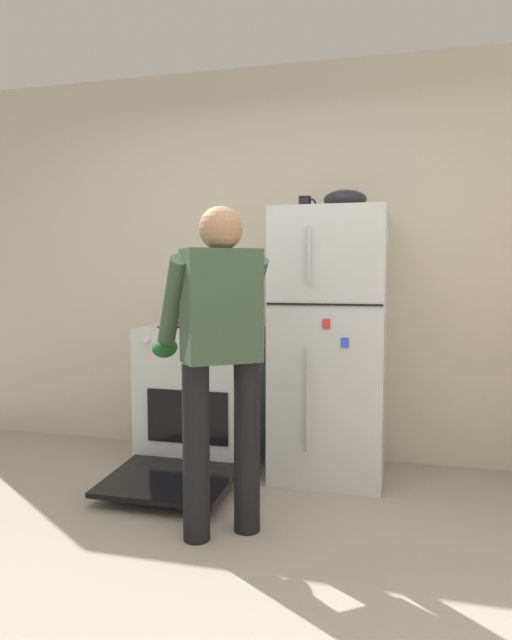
# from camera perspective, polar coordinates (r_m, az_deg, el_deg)

# --- Properties ---
(ground) EXTENTS (8.00, 8.00, 0.00)m
(ground) POSITION_cam_1_polar(r_m,az_deg,el_deg) (2.53, -6.87, -25.84)
(ground) COLOR #9E9384
(kitchen_wall_back) EXTENTS (6.00, 0.10, 2.70)m
(kitchen_wall_back) POSITION_cam_1_polar(r_m,az_deg,el_deg) (4.06, 3.12, 5.63)
(kitchen_wall_back) COLOR beige
(kitchen_wall_back) RESTS_ON ground
(refrigerator) EXTENTS (0.68, 0.72, 1.67)m
(refrigerator) POSITION_cam_1_polar(r_m,az_deg,el_deg) (3.65, 7.44, -2.37)
(refrigerator) COLOR silver
(refrigerator) RESTS_ON ground
(stove_range) EXTENTS (0.76, 1.24, 0.94)m
(stove_range) POSITION_cam_1_polar(r_m,az_deg,el_deg) (3.89, -5.21, -7.59)
(stove_range) COLOR silver
(stove_range) RESTS_ON ground
(person_cook) EXTENTS (0.63, 0.66, 1.60)m
(person_cook) POSITION_cam_1_polar(r_m,az_deg,el_deg) (2.77, -3.67, -2.24)
(person_cook) COLOR black
(person_cook) RESTS_ON ground
(red_pot) EXTENTS (0.33, 0.23, 0.13)m
(red_pot) POSITION_cam_1_polar(r_m,az_deg,el_deg) (3.73, -3.13, 0.41)
(red_pot) COLOR orange
(red_pot) RESTS_ON stove_range
(coffee_mug) EXTENTS (0.11, 0.08, 0.10)m
(coffee_mug) POSITION_cam_1_polar(r_m,az_deg,el_deg) (3.72, 4.93, 11.45)
(coffee_mug) COLOR black
(coffee_mug) RESTS_ON refrigerator
(pepper_mill) EXTENTS (0.05, 0.05, 0.15)m
(pepper_mill) POSITION_cam_1_polar(r_m,az_deg,el_deg) (4.13, -8.17, 0.86)
(pepper_mill) COLOR brown
(pepper_mill) RESTS_ON stove_range
(mixing_bowl) EXTENTS (0.26, 0.26, 0.12)m
(mixing_bowl) POSITION_cam_1_polar(r_m,az_deg,el_deg) (3.64, 8.87, 11.75)
(mixing_bowl) COLOR black
(mixing_bowl) RESTS_ON refrigerator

